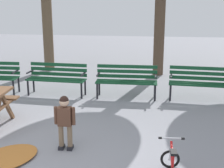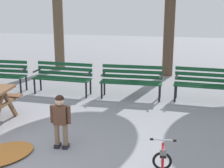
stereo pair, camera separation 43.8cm
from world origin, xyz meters
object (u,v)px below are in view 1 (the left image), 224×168
object	(u,v)px
park_bench_right	(127,79)
park_bench_far_right	(201,81)
kids_bicycle	(172,165)
park_bench_left	(57,76)
child_standing	(65,119)

from	to	relation	value
park_bench_right	park_bench_far_right	world-z (taller)	same
park_bench_far_right	kids_bicycle	bearing A→B (deg)	-102.89
park_bench_left	park_bench_right	xyz separation A→B (m)	(1.89, -0.00, 0.00)
park_bench_left	park_bench_far_right	size ratio (longest dim) A/B	1.00
park_bench_far_right	kids_bicycle	xyz separation A→B (m)	(-0.89, -3.90, -0.31)
park_bench_right	kids_bicycle	size ratio (longest dim) A/B	2.79
park_bench_left	child_standing	xyz separation A→B (m)	(1.12, -3.18, 0.05)
park_bench_right	park_bench_far_right	xyz separation A→B (m)	(1.91, 0.03, 0.00)
park_bench_left	park_bench_right	distance (m)	1.89
kids_bicycle	child_standing	bearing A→B (deg)	159.19
park_bench_far_right	child_standing	xyz separation A→B (m)	(-2.68, -3.22, 0.05)
park_bench_left	park_bench_right	size ratio (longest dim) A/B	1.01
park_bench_right	child_standing	bearing A→B (deg)	-103.70
park_bench_right	park_bench_far_right	bearing A→B (deg)	1.02
park_bench_far_right	kids_bicycle	size ratio (longest dim) A/B	2.82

